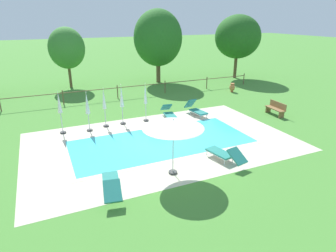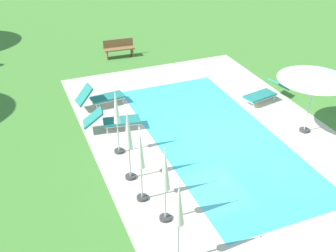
{
  "view_description": "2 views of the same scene",
  "coord_description": "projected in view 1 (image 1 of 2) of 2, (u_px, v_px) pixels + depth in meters",
  "views": [
    {
      "loc": [
        -5.34,
        -12.65,
        6.06
      ],
      "look_at": [
        0.57,
        0.5,
        0.6
      ],
      "focal_mm": 31.06,
      "sensor_mm": 36.0,
      "label": 1
    },
    {
      "loc": [
        -10.8,
        6.1,
        7.81
      ],
      "look_at": [
        0.24,
        1.64,
        0.68
      ],
      "focal_mm": 44.95,
      "sensor_mm": 36.0,
      "label": 2
    }
  ],
  "objects": [
    {
      "name": "pool_deck_paving",
      "position": [
        162.0,
        142.0,
        14.98
      ],
      "size": [
        13.37,
        8.29,
        0.01
      ],
      "primitive_type": "cube",
      "color": "beige",
      "rests_on": "ground"
    },
    {
      "name": "ground_plane",
      "position": [
        162.0,
        142.0,
        14.98
      ],
      "size": [
        160.0,
        160.0,
        0.0
      ],
      "primitive_type": "plane",
      "color": "#478433"
    },
    {
      "name": "wooden_bench_lawn_side",
      "position": [
        276.0,
        108.0,
        18.86
      ],
      "size": [
        0.54,
        1.52,
        0.87
      ],
      "color": "olive",
      "rests_on": "ground"
    },
    {
      "name": "pool_coping_rim",
      "position": [
        162.0,
        141.0,
        14.98
      ],
      "size": [
        9.6,
        4.52,
        0.01
      ],
      "color": "beige",
      "rests_on": "ground"
    },
    {
      "name": "patio_umbrella_closed_row_west",
      "position": [
        122.0,
        99.0,
        16.9
      ],
      "size": [
        0.32,
        0.32,
        2.42
      ],
      "color": "#383838",
      "rests_on": "ground"
    },
    {
      "name": "tree_far_west",
      "position": [
        158.0,
        38.0,
        27.08
      ],
      "size": [
        4.54,
        4.54,
        6.76
      ],
      "color": "brown",
      "rests_on": "ground"
    },
    {
      "name": "perimeter_fence",
      "position": [
        117.0,
        90.0,
        22.63
      ],
      "size": [
        24.43,
        0.08,
        1.05
      ],
      "color": "brown",
      "rests_on": "ground"
    },
    {
      "name": "tree_west_mid",
      "position": [
        238.0,
        37.0,
        29.1
      ],
      "size": [
        4.55,
        4.55,
        6.27
      ],
      "color": "brown",
      "rests_on": "ground"
    },
    {
      "name": "swimming_pool_water",
      "position": [
        162.0,
        142.0,
        14.98
      ],
      "size": [
        9.12,
        4.04,
        0.01
      ],
      "primitive_type": "cube",
      "color": "#42CCD6",
      "rests_on": "ground"
    },
    {
      "name": "terracotta_urn_near_fence",
      "position": [
        232.0,
        87.0,
        24.69
      ],
      "size": [
        0.45,
        0.45,
        0.74
      ],
      "color": "#C67547",
      "rests_on": "ground"
    },
    {
      "name": "sun_lounger_north_far",
      "position": [
        196.0,
        109.0,
        18.87
      ],
      "size": [
        0.81,
        1.94,
        0.97
      ],
      "color": "#237A70",
      "rests_on": "ground"
    },
    {
      "name": "tree_centre",
      "position": [
        67.0,
        48.0,
        25.24
      ],
      "size": [
        3.11,
        3.11,
        5.25
      ],
      "color": "brown",
      "rests_on": "ground"
    },
    {
      "name": "sun_lounger_north_mid",
      "position": [
        111.0,
        184.0,
        10.53
      ],
      "size": [
        0.95,
        2.12,
        0.77
      ],
      "color": "#237A70",
      "rests_on": "ground"
    },
    {
      "name": "patio_umbrella_open_foreground",
      "position": [
        173.0,
        124.0,
        11.21
      ],
      "size": [
        2.43,
        2.43,
        2.39
      ],
      "color": "#383838",
      "rests_on": "ground"
    },
    {
      "name": "patio_umbrella_closed_deck_corner",
      "position": [
        60.0,
        106.0,
        15.52
      ],
      "size": [
        0.32,
        0.32,
        2.38
      ],
      "color": "#383838",
      "rests_on": "ground"
    },
    {
      "name": "sun_lounger_north_near_steps",
      "position": [
        169.0,
        113.0,
        18.17
      ],
      "size": [
        0.91,
        2.06,
        0.85
      ],
      "color": "#237A70",
      "rests_on": "ground"
    },
    {
      "name": "patio_umbrella_closed_row_centre",
      "position": [
        145.0,
        98.0,
        17.43
      ],
      "size": [
        0.32,
        0.32,
        2.39
      ],
      "color": "#383838",
      "rests_on": "ground"
    },
    {
      "name": "patio_umbrella_closed_row_mid_east",
      "position": [
        87.0,
        106.0,
        15.89
      ],
      "size": [
        0.32,
        0.32,
        2.27
      ],
      "color": "#383838",
      "rests_on": "ground"
    },
    {
      "name": "patio_umbrella_closed_row_mid_west",
      "position": [
        104.0,
        103.0,
        16.52
      ],
      "size": [
        0.32,
        0.32,
        2.34
      ],
      "color": "#383838",
      "rests_on": "ground"
    },
    {
      "name": "sun_lounger_north_end",
      "position": [
        225.0,
        154.0,
        12.83
      ],
      "size": [
        1.0,
        2.1,
        0.8
      ],
      "color": "#237A70",
      "rests_on": "ground"
    }
  ]
}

